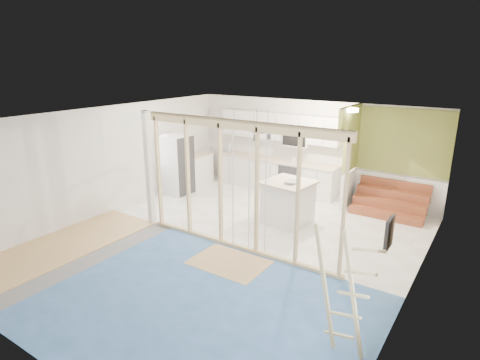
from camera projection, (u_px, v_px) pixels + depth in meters
The scene contains 16 objects.
room at pixel (225, 184), 7.84m from camera, with size 7.01×8.01×2.61m.
floor_overlays at pixel (231, 244), 8.22m from camera, with size 7.00×8.00×0.03m.
stud_frame at pixel (216, 169), 7.87m from camera, with size 4.66×0.14×2.60m.
base_cabinets at pixel (248, 174), 11.61m from camera, with size 4.45×2.24×0.93m.
upper_cabinets at pixel (280, 128), 11.17m from camera, with size 3.60×0.41×0.85m.
green_partition at pixel (381, 175), 9.77m from camera, with size 2.25×1.51×2.60m.
pot_rack at pixel (262, 133), 9.31m from camera, with size 0.52×0.52×0.72m.
sheathing_panel at pixel (376, 283), 4.40m from camera, with size 0.02×4.00×2.60m, color tan.
electrical_panel at pixel (389, 233), 4.80m from camera, with size 0.04×0.30×0.40m, color #333337.
ceiling_light at pixel (351, 110), 9.13m from camera, with size 0.32×0.32×0.08m, color #FFEABF.
fridge at pixel (177, 165), 11.14m from camera, with size 0.74×0.72×1.67m.
island at pixel (288, 203), 9.18m from camera, with size 1.14×1.14×1.00m.
bowl at pixel (290, 182), 8.88m from camera, with size 0.28×0.28×0.07m, color silver.
soap_bottle_a at pixel (229, 147), 12.15m from camera, with size 0.12×0.12×0.32m, color silver.
soap_bottle_b at pixel (293, 159), 10.95m from camera, with size 0.08×0.08×0.18m, color silver.
ladder at pixel (342, 292), 5.01m from camera, with size 0.90×0.07×1.67m.
Camera 1 is at (4.38, -6.06, 3.66)m, focal length 30.00 mm.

